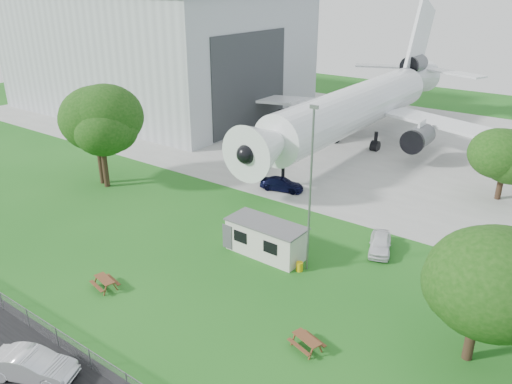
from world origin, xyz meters
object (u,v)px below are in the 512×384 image
Objects in this scene: picnic_east at (306,348)px; car_centre_sedan at (32,365)px; site_cabin at (266,238)px; airliner at (360,104)px; hangar at (157,48)px; picnic_west at (106,288)px.

car_centre_sedan is at bearing -118.36° from picnic_east.
airliner is at bearing 102.43° from site_cabin.
picnic_west is at bearing -47.83° from hangar.
airliner reaches higher than car_centre_sedan.
airliner is at bearing 128.35° from picnic_east.
hangar reaches higher than site_cabin.
picnic_east is (14.61, -37.08, -5.27)m from airliner.
hangar is at bearing 145.00° from site_cabin.
hangar is 6.35× the size of site_cabin.
car_centre_sedan is (-2.45, -17.92, -0.54)m from site_cabin.
picnic_west is 1.00× the size of picnic_east.
picnic_west is at bearing -89.50° from airliner.
airliner is 40.20m from picnic_east.
picnic_west is (0.35, -39.96, -5.27)m from airliner.
site_cabin is 3.76× the size of picnic_east.
hangar is 63.50m from picnic_east.
airliner is 7.04× the size of site_cabin.
picnic_east is (14.26, 2.87, 0.00)m from picnic_west.
picnic_east is (50.58, -37.22, -9.41)m from hangar.
airliner reaches higher than picnic_west.
car_centre_sedan is (4.08, -47.54, -4.50)m from airliner.
car_centre_sedan is (40.05, -47.68, -8.64)m from hangar.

